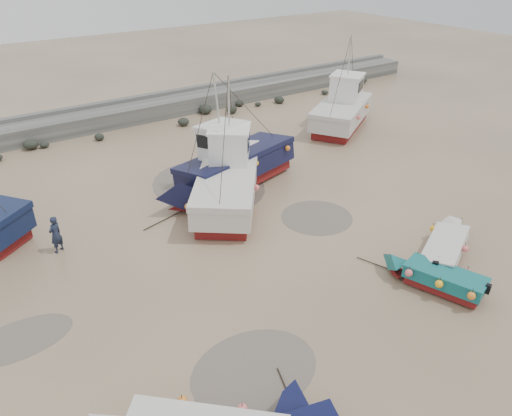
# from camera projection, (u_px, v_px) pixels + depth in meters

# --- Properties ---
(ground) EXTENTS (120.00, 120.00, 0.00)m
(ground) POSITION_uv_depth(u_px,v_px,m) (291.00, 280.00, 19.85)
(ground) COLOR tan
(ground) RESTS_ON ground
(seawall) EXTENTS (60.00, 4.92, 1.50)m
(seawall) POSITION_uv_depth(u_px,v_px,m) (100.00, 119.00, 35.43)
(seawall) COLOR slate
(seawall) RESTS_ON ground
(puddle_a) EXTENTS (4.25, 4.25, 0.01)m
(puddle_a) POSITION_uv_depth(u_px,v_px,m) (254.00, 369.00, 15.76)
(puddle_a) COLOR #5C5349
(puddle_a) RESTS_ON ground
(puddle_b) EXTENTS (3.51, 3.51, 0.01)m
(puddle_b) POSITION_uv_depth(u_px,v_px,m) (317.00, 217.00, 24.30)
(puddle_b) COLOR #5C5349
(puddle_b) RESTS_ON ground
(puddle_c) EXTENTS (3.65, 3.65, 0.01)m
(puddle_c) POSITION_uv_depth(u_px,v_px,m) (18.00, 340.00, 16.90)
(puddle_c) COLOR #5C5349
(puddle_c) RESTS_ON ground
(puddle_d) EXTENTS (5.86, 5.86, 0.01)m
(puddle_d) POSITION_uv_depth(u_px,v_px,m) (208.00, 185.00, 27.45)
(puddle_d) COLOR #5C5349
(puddle_d) RESTS_ON ground
(dinghy_2) EXTENTS (2.46, 5.08, 1.43)m
(dinghy_2) POSITION_uv_depth(u_px,v_px,m) (435.00, 275.00, 19.21)
(dinghy_2) COLOR maroon
(dinghy_2) RESTS_ON ground
(dinghy_3) EXTENTS (5.43, 3.05, 1.43)m
(dinghy_3) POSITION_uv_depth(u_px,v_px,m) (449.00, 244.00, 21.17)
(dinghy_3) COLOR maroon
(dinghy_3) RESTS_ON ground
(cabin_boat_1) EXTENTS (8.02, 9.88, 6.22)m
(cabin_boat_1) POSITION_uv_depth(u_px,v_px,m) (229.00, 174.00, 25.63)
(cabin_boat_1) COLOR maroon
(cabin_boat_1) RESTS_ON ground
(cabin_boat_2) EXTENTS (10.23, 4.64, 6.22)m
(cabin_boat_2) POSITION_uv_depth(u_px,v_px,m) (231.00, 165.00, 26.57)
(cabin_boat_2) COLOR maroon
(cabin_boat_2) RESTS_ON ground
(cabin_boat_3) EXTENTS (9.15, 6.64, 6.22)m
(cabin_boat_3) POSITION_uv_depth(u_px,v_px,m) (344.00, 107.00, 35.46)
(cabin_boat_3) COLOR maroon
(cabin_boat_3) RESTS_ON ground
(person) EXTENTS (0.74, 0.67, 1.71)m
(person) POSITION_uv_depth(u_px,v_px,m) (59.00, 251.00, 21.69)
(person) COLOR #1A2136
(person) RESTS_ON ground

